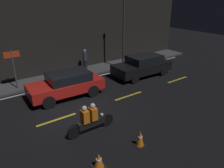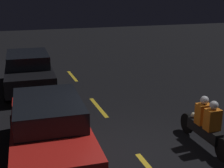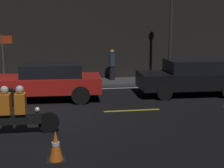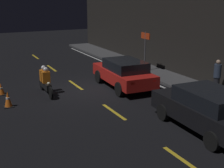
{
  "view_description": "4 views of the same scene",
  "coord_description": "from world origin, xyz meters",
  "views": [
    {
      "loc": [
        -4.15,
        -8.88,
        5.61
      ],
      "look_at": [
        1.99,
        -0.4,
        1.27
      ],
      "focal_mm": 35.0,
      "sensor_mm": 36.0,
      "label": 1
    },
    {
      "loc": [
        -6.46,
        2.88,
        3.94
      ],
      "look_at": [
        2.98,
        -0.33,
        0.98
      ],
      "focal_mm": 50.0,
      "sensor_mm": 36.0,
      "label": 2
    },
    {
      "loc": [
        1.1,
        -10.37,
        2.98
      ],
      "look_at": [
        2.72,
        -0.43,
        1.06
      ],
      "focal_mm": 50.0,
      "sensor_mm": 36.0,
      "label": 3
    },
    {
      "loc": [
        14.21,
        -5.51,
        4.61
      ],
      "look_at": [
        3.18,
        0.08,
        1.1
      ],
      "focal_mm": 50.0,
      "sensor_mm": 36.0,
      "label": 4
    }
  ],
  "objects": [
    {
      "name": "ground_plane",
      "position": [
        0.0,
        0.0,
        0.0
      ],
      "size": [
        56.0,
        56.0,
        0.0
      ],
      "primitive_type": "plane",
      "color": "black"
    },
    {
      "name": "lane_dash_d",
      "position": [
        3.5,
        0.0,
        0.0
      ],
      "size": [
        2.0,
        0.14,
        0.01
      ],
      "color": "gold",
      "rests_on": "ground"
    },
    {
      "name": "lane_dash_e",
      "position": [
        8.0,
        0.0,
        0.0
      ],
      "size": [
        2.0,
        0.14,
        0.01
      ],
      "color": "gold",
      "rests_on": "ground"
    },
    {
      "name": "taxi_red",
      "position": [
        0.56,
        2.09,
        0.79
      ],
      "size": [
        4.33,
        2.06,
        1.46
      ],
      "rotation": [
        0.0,
        0.0,
        3.09
      ],
      "color": "red",
      "rests_on": "ground"
    },
    {
      "name": "van_black",
      "position": [
        6.56,
        2.12,
        0.8
      ],
      "size": [
        4.41,
        2.08,
        1.51
      ],
      "rotation": [
        0.0,
        0.0,
        3.1
      ],
      "color": "black",
      "rests_on": "ground"
    },
    {
      "name": "motorcycle",
      "position": [
        -0.2,
        -1.83,
        0.64
      ],
      "size": [
        2.26,
        0.37,
        1.36
      ],
      "rotation": [
        0.0,
        0.0,
        -0.01
      ],
      "color": "black",
      "rests_on": "ground"
    }
  ]
}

